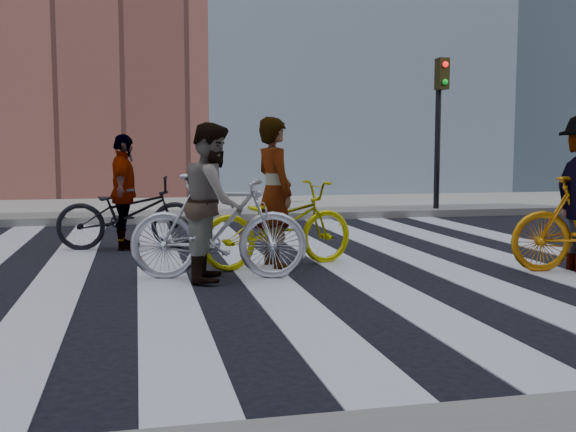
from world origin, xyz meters
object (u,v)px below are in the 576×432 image
object	(u,v)px
rider_mid	(214,202)
rider_left	(274,193)
traffic_signal	(440,109)
bike_silver_mid	(218,227)
rider_rear	(124,192)
bike_dark_rear	(128,213)
bike_yellow_left	(278,224)

from	to	relation	value
rider_mid	rider_left	bearing A→B (deg)	-39.71
traffic_signal	rider_left	size ratio (longest dim) A/B	1.84
traffic_signal	bike_silver_mid	size ratio (longest dim) A/B	1.72
rider_left	rider_rear	distance (m)	2.60
bike_dark_rear	bike_yellow_left	bearing A→B (deg)	-132.40
bike_yellow_left	rider_left	world-z (taller)	rider_left
bike_yellow_left	bike_dark_rear	size ratio (longest dim) A/B	1.00
bike_silver_mid	rider_left	size ratio (longest dim) A/B	1.07
bike_yellow_left	rider_left	size ratio (longest dim) A/B	1.10
bike_dark_rear	rider_mid	world-z (taller)	rider_mid
traffic_signal	rider_rear	size ratio (longest dim) A/B	2.03
traffic_signal	rider_left	distance (m)	7.33
traffic_signal	rider_left	world-z (taller)	traffic_signal
traffic_signal	bike_silver_mid	distance (m)	8.34
rider_left	bike_silver_mid	bearing A→B (deg)	115.55
bike_yellow_left	rider_left	bearing A→B (deg)	75.57
rider_mid	traffic_signal	bearing A→B (deg)	-29.98
traffic_signal	bike_dark_rear	distance (m)	7.57
traffic_signal	rider_mid	xyz separation A→B (m)	(-5.50, -6.09, -1.42)
traffic_signal	rider_left	bearing A→B (deg)	-130.73
bike_silver_mid	bike_yellow_left	bearing A→B (deg)	-39.71
bike_yellow_left	bike_dark_rear	xyz separation A→B (m)	(-1.79, 1.88, 0.00)
bike_dark_rear	rider_rear	distance (m)	0.30
traffic_signal	bike_yellow_left	size ratio (longest dim) A/B	1.68
rider_mid	rider_rear	world-z (taller)	rider_mid
bike_dark_rear	rider_mid	distance (m)	2.70
bike_dark_rear	rider_left	distance (m)	2.59
traffic_signal	bike_silver_mid	xyz separation A→B (m)	(-5.45, -6.09, -1.70)
traffic_signal	bike_yellow_left	world-z (taller)	traffic_signal
bike_yellow_left	rider_left	distance (m)	0.39
bike_silver_mid	traffic_signal	bearing A→B (deg)	-29.72
traffic_signal	bike_dark_rear	xyz separation A→B (m)	(-6.44, -3.58, -1.76)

